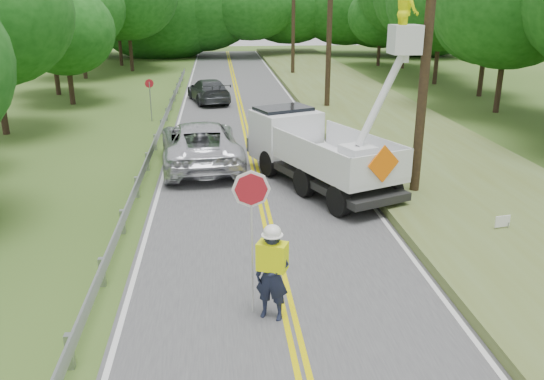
{
  "coord_description": "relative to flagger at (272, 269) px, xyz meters",
  "views": [
    {
      "loc": [
        -1.34,
        -7.58,
        6.28
      ],
      "look_at": [
        0.0,
        6.0,
        1.5
      ],
      "focal_mm": 36.41,
      "sensor_mm": 36.0,
      "label": 1
    }
  ],
  "objects": [
    {
      "name": "yard_sign",
      "position": [
        6.66,
        3.34,
        -0.65
      ],
      "size": [
        0.46,
        0.11,
        0.67
      ],
      "color": "white",
      "rests_on": "ground"
    },
    {
      "name": "road",
      "position": [
        0.37,
        11.71,
        -1.12
      ],
      "size": [
        7.2,
        96.0,
        0.03
      ],
      "color": "#434345",
      "rests_on": "ground"
    },
    {
      "name": "suv_silver",
      "position": [
        -1.71,
        11.16,
        -0.23
      ],
      "size": [
        3.46,
        6.53,
        1.75
      ],
      "primitive_type": "imported",
      "rotation": [
        0.0,
        0.0,
        3.23
      ],
      "color": "silver",
      "rests_on": "road"
    },
    {
      "name": "treeline_horizon",
      "position": [
        0.86,
        53.92,
        4.37
      ],
      "size": [
        56.39,
        14.61,
        12.09
      ],
      "color": "#124710",
      "rests_on": "ground"
    },
    {
      "name": "suv_darkgrey",
      "position": [
        -1.54,
        25.11,
        -0.39
      ],
      "size": [
        3.07,
        5.28,
        1.44
      ],
      "primitive_type": "imported",
      "rotation": [
        0.0,
        0.0,
        3.37
      ],
      "color": "#393C3F",
      "rests_on": "road"
    },
    {
      "name": "stop_sign_permanent",
      "position": [
        -4.52,
        19.7,
        0.34
      ],
      "size": [
        0.45,
        0.21,
        2.25
      ],
      "color": "#909497",
      "rests_on": "ground"
    },
    {
      "name": "guardrail",
      "position": [
        -3.65,
        12.61,
        -0.58
      ],
      "size": [
        0.18,
        48.0,
        0.77
      ],
      "color": "#909497",
      "rests_on": "ground"
    },
    {
      "name": "treeline_left",
      "position": [
        -10.21,
        29.09,
        4.3
      ],
      "size": [
        11.33,
        53.34,
        10.52
      ],
      "color": "#332319",
      "rests_on": "ground"
    },
    {
      "name": "flagger",
      "position": [
        0.0,
        0.0,
        0.0
      ],
      "size": [
        1.19,
        0.7,
        3.12
      ],
      "color": "#191E33",
      "rests_on": "road"
    },
    {
      "name": "treeline_right",
      "position": [
        16.11,
        22.33,
        5.03
      ],
      "size": [
        11.24,
        51.34,
        10.59
      ],
      "color": "#332319",
      "rests_on": "ground"
    },
    {
      "name": "utility_poles",
      "position": [
        5.37,
        14.72,
        4.14
      ],
      "size": [
        1.6,
        43.3,
        10.0
      ],
      "color": "black",
      "rests_on": "ground"
    },
    {
      "name": "tall_grass_verge",
      "position": [
        7.47,
        11.71,
        -0.98
      ],
      "size": [
        7.0,
        96.0,
        0.3
      ],
      "primitive_type": "cube",
      "color": "#586228",
      "rests_on": "ground"
    },
    {
      "name": "bucket_truck",
      "position": [
        2.32,
        8.82,
        0.39
      ],
      "size": [
        4.94,
        7.14,
        6.69
      ],
      "color": "black",
      "rests_on": "road"
    }
  ]
}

